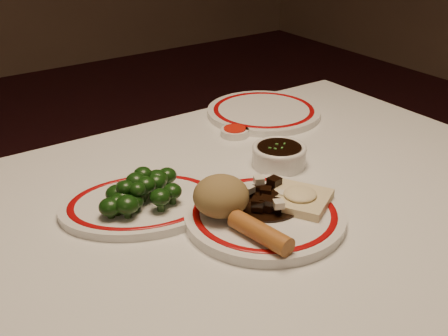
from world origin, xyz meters
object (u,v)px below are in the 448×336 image
broccoli_pile (139,189)px  fried_wonton (300,198)px  spring_roll (260,232)px  stirfry_heap (266,199)px  broccoli_plate (143,204)px  dining_table (254,247)px  main_plate (265,216)px  soy_bowl (279,156)px  rice_mound (221,196)px

broccoli_pile → fried_wonton: bearing=-36.4°
spring_roll → stirfry_heap: size_ratio=0.89×
broccoli_plate → fried_wonton: bearing=-37.7°
broccoli_pile → dining_table: bearing=-29.0°
dining_table → broccoli_pile: broccoli_pile is taller
spring_roll → fried_wonton: (0.13, 0.05, -0.01)m
spring_roll → broccoli_pile: bearing=105.5°
main_plate → broccoli_plate: bearing=134.1°
dining_table → broccoli_plate: 0.22m
broccoli_pile → soy_bowl: size_ratio=1.54×
broccoli_pile → stirfry_heap: bearing=-37.4°
soy_bowl → dining_table: bearing=-144.3°
main_plate → fried_wonton: (0.07, -0.01, 0.02)m
stirfry_heap → broccoli_plate: stirfry_heap is taller
spring_roll → soy_bowl: spring_roll is taller
rice_mound → broccoli_plate: rice_mound is taller
rice_mound → stirfry_heap: (0.08, -0.02, -0.02)m
dining_table → soy_bowl: bearing=35.7°
spring_roll → broccoli_plate: (-0.09, 0.22, -0.02)m
spring_roll → stirfry_heap: (0.08, 0.08, -0.01)m
stirfry_heap → dining_table: bearing=84.1°
rice_mound → soy_bowl: 0.25m
main_plate → fried_wonton: size_ratio=2.32×
dining_table → spring_roll: spring_roll is taller
main_plate → broccoli_plate: main_plate is taller
stirfry_heap → broccoli_plate: size_ratio=0.37×
main_plate → fried_wonton: fried_wonton is taller
stirfry_heap → broccoli_plate: (-0.17, 0.14, -0.02)m
dining_table → spring_roll: 0.19m
broccoli_plate → spring_roll: bearing=-67.5°
rice_mound → soy_bowl: size_ratio=0.87×
main_plate → rice_mound: bearing=150.0°
broccoli_pile → soy_bowl: 0.31m
fried_wonton → broccoli_pile: 0.27m
main_plate → spring_roll: spring_roll is taller
fried_wonton → soy_bowl: fried_wonton is taller
dining_table → stirfry_heap: 0.12m
dining_table → soy_bowl: soy_bowl is taller
broccoli_plate → stirfry_heap: bearing=-39.1°
dining_table → soy_bowl: size_ratio=11.20×
stirfry_heap → broccoli_plate: 0.22m
main_plate → broccoli_plate: size_ratio=0.89×
rice_mound → soy_bowl: rice_mound is taller
rice_mound → fried_wonton: rice_mound is taller
fried_wonton → stirfry_heap: bearing=147.6°
main_plate → soy_bowl: soy_bowl is taller
fried_wonton → broccoli_plate: 0.27m
broccoli_plate → soy_bowl: soy_bowl is taller
stirfry_heap → soy_bowl: size_ratio=1.19×
stirfry_heap → soy_bowl: stirfry_heap is taller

